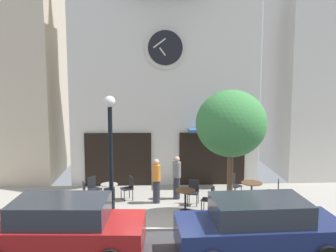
# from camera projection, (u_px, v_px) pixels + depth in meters

# --- Properties ---
(ground_plane) EXTENTS (27.35, 10.51, 0.13)m
(ground_plane) POSITION_uv_depth(u_px,v_px,m) (163.00, 235.00, 11.31)
(ground_plane) COLOR #9E998E
(clock_building) EXTENTS (8.13, 3.46, 9.95)m
(clock_building) POSITION_uv_depth(u_px,v_px,m) (164.00, 67.00, 16.94)
(clock_building) COLOR silver
(clock_building) RESTS_ON ground_plane
(neighbor_building_right) EXTENTS (5.42, 4.59, 11.23)m
(neighbor_building_right) POSITION_uv_depth(u_px,v_px,m) (331.00, 58.00, 18.44)
(neighbor_building_right) COLOR silver
(neighbor_building_right) RESTS_ON ground_plane
(street_lamp) EXTENTS (0.36, 0.36, 4.10)m
(street_lamp) POSITION_uv_depth(u_px,v_px,m) (111.00, 159.00, 12.00)
(street_lamp) COLOR black
(street_lamp) RESTS_ON ground_plane
(street_tree) EXTENTS (2.32, 2.09, 4.28)m
(street_tree) POSITION_uv_depth(u_px,v_px,m) (231.00, 124.00, 12.31)
(street_tree) COLOR brown
(street_tree) RESTS_ON ground_plane
(cafe_table_center) EXTENTS (0.63, 0.63, 0.75)m
(cafe_table_center) POSITION_uv_depth(u_px,v_px,m) (109.00, 191.00, 13.97)
(cafe_table_center) COLOR black
(cafe_table_center) RESTS_ON ground_plane
(cafe_table_leftmost) EXTENTS (0.70, 0.70, 0.77)m
(cafe_table_leftmost) POSITION_uv_depth(u_px,v_px,m) (185.00, 196.00, 13.17)
(cafe_table_leftmost) COLOR black
(cafe_table_leftmost) RESTS_ON ground_plane
(cafe_table_rightmost) EXTENTS (0.79, 0.79, 0.73)m
(cafe_table_rightmost) POSITION_uv_depth(u_px,v_px,m) (252.00, 187.00, 14.26)
(cafe_table_rightmost) COLOR black
(cafe_table_rightmost) RESTS_ON ground_plane
(cafe_chair_near_tree) EXTENTS (0.51, 0.51, 0.90)m
(cafe_chair_near_tree) POSITION_uv_depth(u_px,v_px,m) (87.00, 192.00, 13.73)
(cafe_chair_near_tree) COLOR black
(cafe_chair_near_tree) RESTS_ON ground_plane
(cafe_chair_facing_street) EXTENTS (0.51, 0.51, 0.90)m
(cafe_chair_facing_street) POSITION_uv_depth(u_px,v_px,m) (109.00, 197.00, 13.12)
(cafe_chair_facing_street) COLOR black
(cafe_chair_facing_street) RESTS_ON ground_plane
(cafe_chair_mid_row) EXTENTS (0.56, 0.56, 0.90)m
(cafe_chair_mid_row) POSITION_uv_depth(u_px,v_px,m) (93.00, 187.00, 14.38)
(cafe_chair_mid_row) COLOR black
(cafe_chair_mid_row) RESTS_ON ground_plane
(cafe_chair_outer) EXTENTS (0.52, 0.52, 0.90)m
(cafe_chair_outer) POSITION_uv_depth(u_px,v_px,m) (210.00, 198.00, 13.07)
(cafe_chair_outer) COLOR black
(cafe_chair_outer) RESTS_ON ground_plane
(cafe_chair_near_lamp) EXTENTS (0.53, 0.53, 0.90)m
(cafe_chair_near_lamp) POSITION_uv_depth(u_px,v_px,m) (129.00, 186.00, 14.43)
(cafe_chair_near_lamp) COLOR black
(cafe_chair_near_lamp) RESTS_ON ground_plane
(cafe_chair_facing_wall) EXTENTS (0.50, 0.50, 0.90)m
(cafe_chair_facing_wall) POSITION_uv_depth(u_px,v_px,m) (193.00, 190.00, 13.93)
(cafe_chair_facing_wall) COLOR black
(cafe_chair_facing_wall) RESTS_ON ground_plane
(cafe_chair_left_end) EXTENTS (0.56, 0.56, 0.90)m
(cafe_chair_left_end) POSITION_uv_depth(u_px,v_px,m) (234.00, 183.00, 14.82)
(cafe_chair_left_end) COLOR black
(cafe_chair_left_end) RESTS_ON ground_plane
(cafe_chair_curbside) EXTENTS (0.51, 0.51, 0.90)m
(cafe_chair_curbside) POSITION_uv_depth(u_px,v_px,m) (275.00, 190.00, 14.01)
(cafe_chair_curbside) COLOR black
(cafe_chair_curbside) RESTS_ON ground_plane
(pedestrian_orange) EXTENTS (0.40, 0.40, 1.67)m
(pedestrian_orange) POSITION_uv_depth(u_px,v_px,m) (156.00, 180.00, 14.04)
(pedestrian_orange) COLOR #2D2D38
(pedestrian_orange) RESTS_ON ground_plane
(pedestrian_grey) EXTENTS (0.39, 0.39, 1.67)m
(pedestrian_grey) POSITION_uv_depth(u_px,v_px,m) (177.00, 177.00, 14.51)
(pedestrian_grey) COLOR #2D2D38
(pedestrian_grey) RESTS_ON ground_plane
(parked_car_red) EXTENTS (4.39, 2.20, 1.55)m
(parked_car_red) POSITION_uv_depth(u_px,v_px,m) (61.00, 229.00, 9.84)
(parked_car_red) COLOR maroon
(parked_car_red) RESTS_ON ground_plane
(parked_car_navy) EXTENTS (4.37, 2.17, 1.55)m
(parked_car_navy) POSITION_uv_depth(u_px,v_px,m) (259.00, 228.00, 9.87)
(parked_car_navy) COLOR navy
(parked_car_navy) RESTS_ON ground_plane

